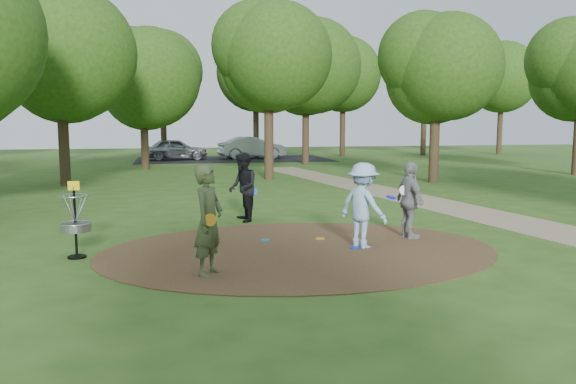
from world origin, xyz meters
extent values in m
plane|color=#2D5119|center=(0.00, 0.00, 0.00)|extent=(100.00, 100.00, 0.00)
cylinder|color=#47301C|center=(0.00, 0.00, 0.01)|extent=(8.40, 8.40, 0.02)
cube|color=#8C7A5B|center=(6.50, 2.00, 0.01)|extent=(7.55, 39.89, 0.01)
cube|color=black|center=(2.00, 30.00, 0.00)|extent=(14.00, 8.00, 0.01)
imported|color=#4B5933|center=(-2.00, -1.54, 0.98)|extent=(0.77, 0.85, 1.96)
cylinder|color=orange|center=(-1.99, -1.78, 1.03)|extent=(0.22, 0.10, 0.22)
imported|color=#93B9DC|center=(1.38, -0.01, 0.92)|extent=(1.20, 1.37, 1.84)
cylinder|color=#0B15CA|center=(2.04, 0.03, 1.07)|extent=(0.31, 0.31, 0.08)
imported|color=black|center=(-0.71, 3.74, 0.94)|extent=(0.78, 0.97, 1.88)
cylinder|color=blue|center=(-0.44, 3.69, 0.84)|extent=(0.22, 0.08, 0.22)
imported|color=gray|center=(2.77, 0.67, 0.89)|extent=(0.54, 1.09, 1.78)
cylinder|color=white|center=(2.62, 0.67, 1.14)|extent=(0.23, 0.13, 0.22)
cylinder|color=#167EB7|center=(-0.56, 1.06, 0.03)|extent=(0.22, 0.22, 0.02)
cylinder|color=#0C2FDC|center=(1.18, -0.10, 0.03)|extent=(0.22, 0.22, 0.02)
cylinder|color=#C64513|center=(-1.67, 1.11, 0.03)|extent=(0.22, 0.22, 0.02)
imported|color=#9A9BA1|center=(-2.17, 30.18, 0.78)|extent=(4.62, 1.98, 1.56)
imported|color=#AEB2B6|center=(3.45, 30.43, 0.82)|extent=(5.18, 2.41, 1.64)
cylinder|color=orange|center=(0.70, 0.96, 0.03)|extent=(0.22, 0.22, 0.02)
cylinder|color=black|center=(-4.50, 0.30, 0.68)|extent=(0.05, 0.05, 1.35)
cylinder|color=black|center=(-4.50, 0.30, 0.02)|extent=(0.36, 0.36, 0.04)
cylinder|color=gray|center=(-4.50, 0.30, 0.62)|extent=(0.60, 0.60, 0.16)
torus|color=gray|center=(-4.50, 0.30, 0.70)|extent=(0.63, 0.63, 0.03)
torus|color=gray|center=(-4.50, 0.30, 1.25)|extent=(0.58, 0.58, 0.02)
cube|color=yellow|center=(-4.50, 0.30, 1.45)|extent=(0.22, 0.02, 0.18)
cylinder|color=#332316|center=(-7.00, 14.00, 1.90)|extent=(0.44, 0.44, 3.80)
sphere|color=#254412|center=(-7.00, 14.00, 5.32)|extent=(5.53, 5.53, 5.53)
cylinder|color=#332316|center=(2.00, 15.00, 2.09)|extent=(0.44, 0.44, 4.18)
sphere|color=#254412|center=(2.00, 15.00, 5.55)|extent=(5.00, 5.00, 5.00)
cylinder|color=#332316|center=(9.00, 12.00, 1.80)|extent=(0.44, 0.44, 3.61)
sphere|color=#254412|center=(9.00, 12.00, 4.90)|extent=(4.69, 4.69, 4.69)
cylinder|color=#332316|center=(-4.00, 22.00, 1.71)|extent=(0.44, 0.44, 3.42)
sphere|color=#254412|center=(-4.00, 22.00, 4.98)|extent=(5.67, 5.67, 5.67)
cylinder|color=#332316|center=(6.00, 24.00, 2.19)|extent=(0.44, 0.44, 4.37)
sphere|color=#254412|center=(6.00, 24.00, 6.04)|extent=(6.06, 6.06, 6.06)
camera|label=1|loc=(-2.65, -11.28, 2.68)|focal=35.00mm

